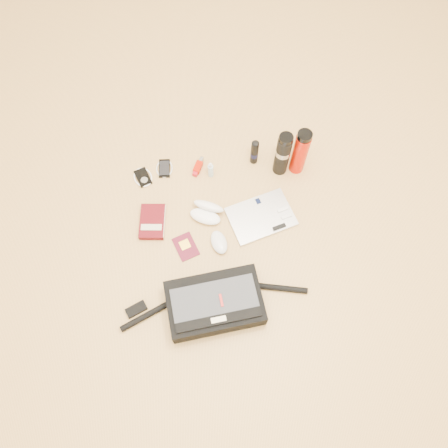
% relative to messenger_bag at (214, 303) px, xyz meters
% --- Properties ---
extents(ground, '(4.00, 4.00, 0.00)m').
position_rel_messenger_bag_xyz_m(ground, '(0.05, 0.26, -0.05)').
color(ground, tan).
rests_on(ground, ground).
extents(messenger_bag, '(0.84, 0.31, 0.12)m').
position_rel_messenger_bag_xyz_m(messenger_bag, '(0.00, 0.00, 0.00)').
color(messenger_bag, black).
rests_on(messenger_bag, ground).
extents(laptop, '(0.36, 0.30, 0.03)m').
position_rel_messenger_bag_xyz_m(laptop, '(0.24, 0.43, -0.04)').
color(laptop, silver).
rests_on(laptop, ground).
extents(book, '(0.13, 0.19, 0.03)m').
position_rel_messenger_bag_xyz_m(book, '(-0.28, 0.42, -0.04)').
color(book, '#4B080E').
rests_on(book, ground).
extents(passport, '(0.14, 0.15, 0.01)m').
position_rel_messenger_bag_xyz_m(passport, '(-0.12, 0.29, -0.05)').
color(passport, '#4F0D1D').
rests_on(passport, ground).
extents(mouse, '(0.10, 0.14, 0.04)m').
position_rel_messenger_bag_xyz_m(mouse, '(0.03, 0.30, -0.03)').
color(mouse, silver).
rests_on(mouse, ground).
extents(sunglasses_case, '(0.19, 0.18, 0.09)m').
position_rel_messenger_bag_xyz_m(sunglasses_case, '(-0.02, 0.46, -0.02)').
color(sunglasses_case, white).
rests_on(sunglasses_case, ground).
extents(ipod, '(0.12, 0.12, 0.01)m').
position_rel_messenger_bag_xyz_m(ipod, '(-0.34, 0.68, -0.05)').
color(ipod, black).
rests_on(ipod, ground).
extents(phone, '(0.09, 0.11, 0.01)m').
position_rel_messenger_bag_xyz_m(phone, '(-0.23, 0.72, -0.05)').
color(phone, black).
rests_on(phone, ground).
extents(inhaler, '(0.06, 0.11, 0.03)m').
position_rel_messenger_bag_xyz_m(inhaler, '(-0.05, 0.72, -0.04)').
color(inhaler, '#A61201').
rests_on(inhaler, ground).
extents(spray_bottle, '(0.03, 0.03, 0.11)m').
position_rel_messenger_bag_xyz_m(spray_bottle, '(0.01, 0.68, -0.01)').
color(spray_bottle, '#ACD1E7').
rests_on(spray_bottle, ground).
extents(aerosol_can, '(0.04, 0.04, 0.17)m').
position_rel_messenger_bag_xyz_m(aerosol_can, '(0.23, 0.75, 0.03)').
color(aerosol_can, black).
rests_on(aerosol_can, ground).
extents(thermos_black, '(0.09, 0.09, 0.28)m').
position_rel_messenger_bag_xyz_m(thermos_black, '(0.36, 0.69, 0.09)').
color(thermos_black, black).
rests_on(thermos_black, ground).
extents(thermos_red, '(0.10, 0.10, 0.29)m').
position_rel_messenger_bag_xyz_m(thermos_red, '(0.44, 0.70, 0.09)').
color(thermos_red, '#B51102').
rests_on(thermos_red, ground).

